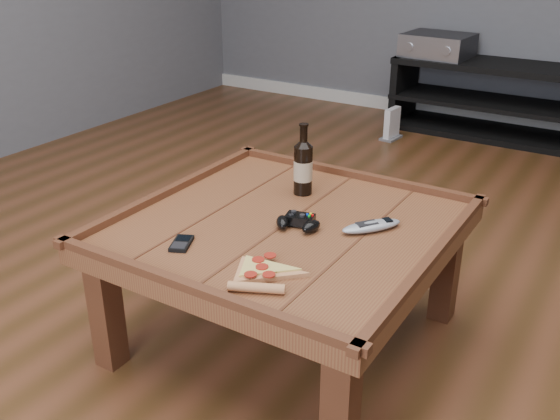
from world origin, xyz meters
The scene contains 11 objects.
ground centered at (0.00, 0.00, 0.00)m, with size 6.00×6.00×0.00m, color #452A13.
baseboard centered at (0.00, 2.99, 0.05)m, with size 5.00×0.02×0.10m, color silver.
coffee_table centered at (0.00, 0.00, 0.39)m, with size 1.03×1.03×0.48m.
media_console centered at (0.00, 2.75, 0.25)m, with size 1.40×0.45×0.50m.
beer_bottle centered at (-0.08, 0.24, 0.55)m, with size 0.07×0.07×0.26m.
game_controller centered at (0.05, -0.01, 0.47)m, with size 0.16×0.12×0.04m.
pizza_slice centered at (0.11, -0.32, 0.46)m, with size 0.26×0.31×0.03m.
smartphone centered at (-0.19, -0.30, 0.46)m, with size 0.09×0.11×0.01m.
remote_control centered at (0.25, 0.10, 0.47)m, with size 0.17×0.20×0.03m.
av_receiver centered at (-0.45, 2.74, 0.58)m, with size 0.46×0.40×0.15m.
game_console centered at (-0.57, 2.31, 0.10)m, with size 0.11×0.18×0.21m.
Camera 1 is at (0.94, -1.55, 1.33)m, focal length 40.00 mm.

